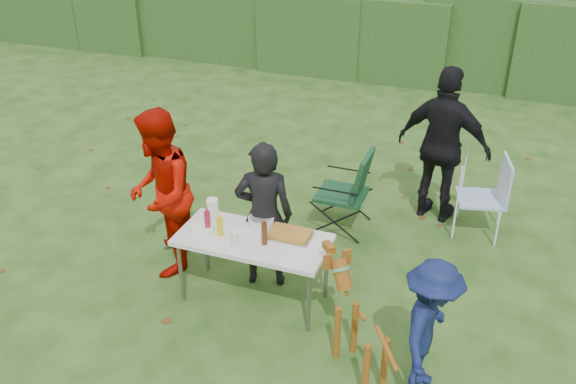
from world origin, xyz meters
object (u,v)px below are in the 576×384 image
(person_cook, at_px, (264,215))
(dog, at_px, (361,330))
(lawn_chair, at_px, (481,196))
(ketchup_bottle, at_px, (208,221))
(person_black_puffy, at_px, (443,146))
(beer_bottle, at_px, (264,233))
(mustard_bottle, at_px, (220,227))
(child, at_px, (429,329))
(camping_chair, at_px, (342,190))
(person_red_jacket, at_px, (160,194))
(paper_towel_roll, at_px, (213,211))
(folding_table, at_px, (253,242))

(person_cook, distance_m, dog, 1.64)
(lawn_chair, bearing_deg, person_cook, 28.80)
(person_cook, distance_m, ketchup_bottle, 0.58)
(person_black_puffy, distance_m, beer_bottle, 2.74)
(mustard_bottle, height_order, beer_bottle, beer_bottle)
(ketchup_bottle, bearing_deg, person_black_puffy, 50.28)
(child, bearing_deg, lawn_chair, -0.10)
(camping_chair, bearing_deg, beer_bottle, 80.91)
(person_cook, distance_m, person_red_jacket, 1.14)
(person_red_jacket, xyz_separation_m, paper_towel_roll, (0.64, -0.06, -0.05))
(camping_chair, height_order, ketchup_bottle, camping_chair)
(folding_table, relative_size, paper_towel_roll, 5.77)
(dog, bearing_deg, camping_chair, -24.41)
(lawn_chair, distance_m, ketchup_bottle, 3.33)
(camping_chair, height_order, paper_towel_roll, camping_chair)
(ketchup_bottle, bearing_deg, lawn_chair, 41.29)
(person_red_jacket, bearing_deg, ketchup_bottle, 47.63)
(beer_bottle, bearing_deg, person_cook, 112.92)
(person_cook, height_order, lawn_chair, person_cook)
(child, distance_m, camping_chair, 2.65)
(person_cook, height_order, mustard_bottle, person_cook)
(folding_table, bearing_deg, camping_chair, 75.06)
(camping_chair, relative_size, beer_bottle, 4.37)
(person_cook, bearing_deg, lawn_chair, -154.36)
(person_black_puffy, relative_size, camping_chair, 1.86)
(person_cook, xyz_separation_m, ketchup_bottle, (-0.46, -0.36, 0.04))
(dog, bearing_deg, person_red_jacket, 26.53)
(person_cook, height_order, person_red_jacket, person_red_jacket)
(mustard_bottle, bearing_deg, child, -14.02)
(folding_table, relative_size, beer_bottle, 6.25)
(lawn_chair, bearing_deg, beer_bottle, 36.58)
(person_cook, xyz_separation_m, child, (1.83, -0.93, -0.17))
(folding_table, distance_m, dog, 1.44)
(person_cook, bearing_deg, dog, 126.82)
(person_black_puffy, distance_m, ketchup_bottle, 3.08)
(child, xyz_separation_m, camping_chair, (-1.38, 2.26, -0.12))
(folding_table, bearing_deg, person_black_puffy, 57.28)
(person_red_jacket, bearing_deg, person_black_puffy, 105.85)
(person_red_jacket, height_order, camping_chair, person_red_jacket)
(person_red_jacket, bearing_deg, dog, 47.70)
(camping_chair, height_order, mustard_bottle, camping_chair)
(ketchup_bottle, distance_m, beer_bottle, 0.62)
(mustard_bottle, height_order, ketchup_bottle, ketchup_bottle)
(dog, bearing_deg, ketchup_bottle, 26.56)
(person_red_jacket, distance_m, dog, 2.59)
(folding_table, height_order, beer_bottle, beer_bottle)
(person_black_puffy, distance_m, lawn_chair, 0.74)
(person_black_puffy, bearing_deg, dog, 97.83)
(person_red_jacket, bearing_deg, mustard_bottle, 48.61)
(person_cook, relative_size, ketchup_bottle, 7.40)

